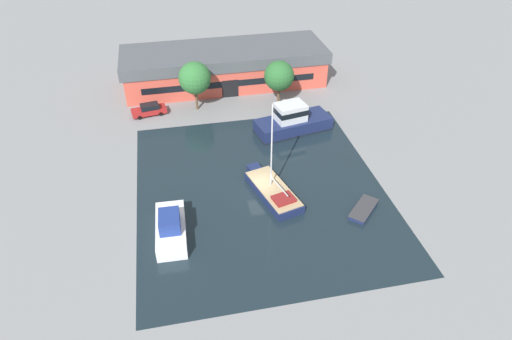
{
  "coord_description": "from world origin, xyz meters",
  "views": [
    {
      "loc": [
        -8.34,
        -38.09,
        31.06
      ],
      "look_at": [
        0.0,
        2.3,
        1.0
      ],
      "focal_mm": 32.0,
      "sensor_mm": 36.0,
      "label": 1
    }
  ],
  "objects_px": {
    "quay_tree_by_water": "(279,76)",
    "parked_car": "(149,110)",
    "warehouse_building": "(224,66)",
    "sailboat_moored": "(273,190)",
    "small_dinghy": "(364,209)",
    "quay_tree_near_building": "(195,78)",
    "cabin_boat": "(171,228)",
    "motor_cruiser": "(292,121)"
  },
  "relations": [
    {
      "from": "cabin_boat",
      "to": "motor_cruiser",
      "type": "bearing_deg",
      "value": 47.07
    },
    {
      "from": "quay_tree_by_water",
      "to": "sailboat_moored",
      "type": "xyz_separation_m",
      "value": [
        -5.56,
        -19.86,
        -3.84
      ]
    },
    {
      "from": "sailboat_moored",
      "to": "parked_car",
      "type": "bearing_deg",
      "value": 106.77
    },
    {
      "from": "warehouse_building",
      "to": "quay_tree_near_building",
      "type": "bearing_deg",
      "value": -123.84
    },
    {
      "from": "warehouse_building",
      "to": "parked_car",
      "type": "height_order",
      "value": "warehouse_building"
    },
    {
      "from": "quay_tree_by_water",
      "to": "motor_cruiser",
      "type": "distance_m",
      "value": 7.98
    },
    {
      "from": "warehouse_building",
      "to": "cabin_boat",
      "type": "xyz_separation_m",
      "value": [
        -10.13,
        -32.89,
        -1.71
      ]
    },
    {
      "from": "motor_cruiser",
      "to": "warehouse_building",
      "type": "bearing_deg",
      "value": 10.28
    },
    {
      "from": "small_dinghy",
      "to": "cabin_boat",
      "type": "xyz_separation_m",
      "value": [
        -19.52,
        0.35,
        0.79
      ]
    },
    {
      "from": "sailboat_moored",
      "to": "small_dinghy",
      "type": "bearing_deg",
      "value": -42.96
    },
    {
      "from": "sailboat_moored",
      "to": "motor_cruiser",
      "type": "height_order",
      "value": "sailboat_moored"
    },
    {
      "from": "quay_tree_by_water",
      "to": "small_dinghy",
      "type": "bearing_deg",
      "value": -83.05
    },
    {
      "from": "motor_cruiser",
      "to": "parked_car",
      "type": "bearing_deg",
      "value": 54.85
    },
    {
      "from": "small_dinghy",
      "to": "cabin_boat",
      "type": "relative_size",
      "value": 0.61
    },
    {
      "from": "small_dinghy",
      "to": "cabin_boat",
      "type": "bearing_deg",
      "value": -136.67
    },
    {
      "from": "quay_tree_near_building",
      "to": "quay_tree_by_water",
      "type": "xyz_separation_m",
      "value": [
        11.57,
        -0.96,
        -0.33
      ]
    },
    {
      "from": "quay_tree_by_water",
      "to": "motor_cruiser",
      "type": "height_order",
      "value": "quay_tree_by_water"
    },
    {
      "from": "quay_tree_near_building",
      "to": "quay_tree_by_water",
      "type": "distance_m",
      "value": 11.61
    },
    {
      "from": "small_dinghy",
      "to": "sailboat_moored",
      "type": "bearing_deg",
      "value": -163.74
    },
    {
      "from": "quay_tree_near_building",
      "to": "motor_cruiser",
      "type": "bearing_deg",
      "value": -35.78
    },
    {
      "from": "quay_tree_by_water",
      "to": "cabin_boat",
      "type": "xyz_separation_m",
      "value": [
        -16.54,
        -24.07,
        -3.37
      ]
    },
    {
      "from": "quay_tree_near_building",
      "to": "cabin_boat",
      "type": "relative_size",
      "value": 1.02
    },
    {
      "from": "warehouse_building",
      "to": "sailboat_moored",
      "type": "height_order",
      "value": "sailboat_moored"
    },
    {
      "from": "quay_tree_near_building",
      "to": "sailboat_moored",
      "type": "relative_size",
      "value": 0.65
    },
    {
      "from": "parked_car",
      "to": "sailboat_moored",
      "type": "height_order",
      "value": "sailboat_moored"
    },
    {
      "from": "parked_car",
      "to": "motor_cruiser",
      "type": "bearing_deg",
      "value": -123.25
    },
    {
      "from": "warehouse_building",
      "to": "quay_tree_by_water",
      "type": "relative_size",
      "value": 4.73
    },
    {
      "from": "warehouse_building",
      "to": "sailboat_moored",
      "type": "relative_size",
      "value": 2.88
    },
    {
      "from": "quay_tree_near_building",
      "to": "warehouse_building",
      "type": "bearing_deg",
      "value": 56.74
    },
    {
      "from": "motor_cruiser",
      "to": "small_dinghy",
      "type": "bearing_deg",
      "value": 178.54
    },
    {
      "from": "quay_tree_near_building",
      "to": "parked_car",
      "type": "distance_m",
      "value": 7.72
    },
    {
      "from": "warehouse_building",
      "to": "sailboat_moored",
      "type": "xyz_separation_m",
      "value": [
        0.85,
        -28.68,
        -2.18
      ]
    },
    {
      "from": "parked_car",
      "to": "small_dinghy",
      "type": "distance_m",
      "value": 32.81
    },
    {
      "from": "small_dinghy",
      "to": "parked_car",
      "type": "bearing_deg",
      "value": 174.54
    },
    {
      "from": "parked_car",
      "to": "small_dinghy",
      "type": "xyz_separation_m",
      "value": [
        21.17,
        -25.06,
        -0.54
      ]
    },
    {
      "from": "warehouse_building",
      "to": "parked_car",
      "type": "xyz_separation_m",
      "value": [
        -11.78,
        -8.17,
        -1.97
      ]
    },
    {
      "from": "quay_tree_near_building",
      "to": "sailboat_moored",
      "type": "height_order",
      "value": "sailboat_moored"
    },
    {
      "from": "quay_tree_by_water",
      "to": "parked_car",
      "type": "height_order",
      "value": "quay_tree_by_water"
    },
    {
      "from": "quay_tree_by_water",
      "to": "quay_tree_near_building",
      "type": "bearing_deg",
      "value": 175.26
    },
    {
      "from": "motor_cruiser",
      "to": "cabin_boat",
      "type": "height_order",
      "value": "motor_cruiser"
    },
    {
      "from": "small_dinghy",
      "to": "quay_tree_near_building",
      "type": "bearing_deg",
      "value": 164.17
    },
    {
      "from": "quay_tree_near_building",
      "to": "sailboat_moored",
      "type": "xyz_separation_m",
      "value": [
        6.01,
        -20.82,
        -4.17
      ]
    }
  ]
}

